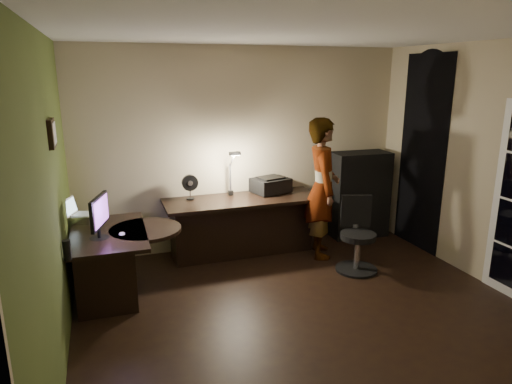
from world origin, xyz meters
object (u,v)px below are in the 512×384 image
object	(u,v)px
desk_right	(243,226)
person	(322,188)
desk_left	(111,264)
office_chair	(358,236)
monitor	(98,224)
cabinet	(359,194)

from	to	relation	value
desk_right	person	size ratio (longest dim) A/B	1.12
desk_left	desk_right	xyz separation A→B (m)	(1.70, 0.65, 0.02)
desk_left	person	world-z (taller)	person
desk_right	office_chair	xyz separation A→B (m)	(1.15, -0.97, 0.07)
desk_left	monitor	size ratio (longest dim) A/B	2.53
cabinet	monitor	size ratio (longest dim) A/B	2.52
desk_right	cabinet	size ratio (longest dim) A/B	1.64
desk_left	office_chair	size ratio (longest dim) A/B	1.38
desk_right	person	world-z (taller)	person
cabinet	office_chair	bearing A→B (deg)	-118.97
cabinet	office_chair	distance (m)	1.32
person	desk_left	bearing A→B (deg)	114.11
monitor	person	xyz separation A→B (m)	(2.75, 0.45, 0.04)
desk_right	cabinet	world-z (taller)	cabinet
cabinet	monitor	bearing A→B (deg)	-163.13
monitor	office_chair	distance (m)	2.97
monitor	office_chair	xyz separation A→B (m)	(2.94, -0.17, -0.42)
office_chair	cabinet	bearing A→B (deg)	78.32
office_chair	person	size ratio (longest dim) A/B	0.50
cabinet	office_chair	size ratio (longest dim) A/B	1.38
desk_left	office_chair	bearing A→B (deg)	-5.54
desk_right	desk_left	bearing A→B (deg)	-158.99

